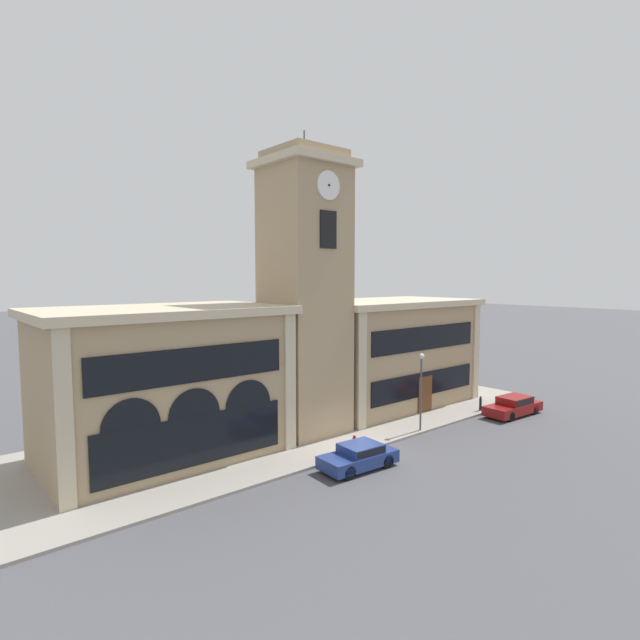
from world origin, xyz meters
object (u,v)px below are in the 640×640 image
(parked_car_near, at_px, (359,456))
(bollard, at_px, (480,403))
(fire_hydrant, at_px, (354,443))
(parked_car_mid, at_px, (514,405))
(street_lamp, at_px, (421,379))

(parked_car_near, height_order, bollard, parked_car_near)
(parked_car_near, distance_m, fire_hydrant, 2.37)
(parked_car_mid, bearing_deg, street_lamp, -8.21)
(parked_car_near, bearing_deg, bollard, -168.48)
(bollard, xyz_separation_m, fire_hydrant, (-13.02, -0.10, -0.10))
(street_lamp, bearing_deg, bollard, 1.41)
(parked_car_mid, distance_m, fire_hydrant, 14.30)
(parked_car_near, xyz_separation_m, parked_car_mid, (15.65, -0.00, 0.03))
(street_lamp, bearing_deg, parked_car_near, -166.24)
(parked_car_mid, xyz_separation_m, bollard, (-1.16, 1.96, -0.05))
(parked_car_mid, height_order, street_lamp, street_lamp)
(bollard, distance_m, fire_hydrant, 13.02)
(fire_hydrant, bearing_deg, parked_car_mid, -7.46)
(parked_car_near, relative_size, fire_hydrant, 4.91)
(bollard, bearing_deg, parked_car_near, -172.30)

